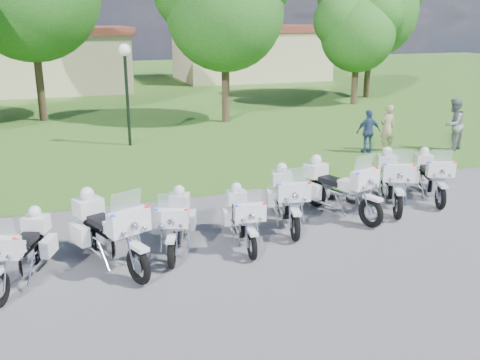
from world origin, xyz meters
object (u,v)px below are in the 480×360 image
object	(u,v)px
motorcycle_3	(243,217)
motorcycle_7	(430,175)
lamp_post	(126,69)
motorcycle_4	(287,197)
motorcycle_0	(22,249)
bystander_b	(453,125)
motorcycle_6	(391,179)
bystander_a	(387,128)
motorcycle_2	(176,222)
bystander_c	(368,132)
motorcycle_1	(108,230)
motorcycle_5	(338,187)

from	to	relation	value
motorcycle_3	motorcycle_7	distance (m)	5.96
motorcycle_7	lamp_post	distance (m)	11.47
motorcycle_4	motorcycle_7	bearing A→B (deg)	-160.23
motorcycle_0	bystander_b	distance (m)	15.68
motorcycle_6	bystander_a	xyz separation A→B (m)	(3.26, 5.16, 0.15)
lamp_post	bystander_a	distance (m)	9.86
motorcycle_2	bystander_c	world-z (taller)	bystander_c
bystander_b	lamp_post	bearing A→B (deg)	-47.66
motorcycle_7	bystander_b	xyz separation A→B (m)	(4.24, 4.29, 0.32)
bystander_a	motorcycle_4	bearing A→B (deg)	38.37
motorcycle_1	motorcycle_6	bearing A→B (deg)	166.69
motorcycle_0	motorcycle_3	xyz separation A→B (m)	(4.45, 0.38, -0.03)
motorcycle_2	bystander_c	xyz separation A→B (m)	(8.33, 6.04, 0.17)
motorcycle_2	motorcycle_4	size ratio (longest dim) A/B	0.90
motorcycle_0	bystander_a	size ratio (longest dim) A/B	1.25
motorcycle_2	lamp_post	distance (m)	10.24
motorcycle_4	bystander_c	xyz separation A→B (m)	(5.55, 5.47, 0.11)
motorcycle_1	motorcycle_6	distance (m)	7.42
motorcycle_7	lamp_post	world-z (taller)	lamp_post
motorcycle_2	motorcycle_1	bearing A→B (deg)	30.71
motorcycle_0	bystander_c	distance (m)	13.10
motorcycle_5	lamp_post	xyz separation A→B (m)	(-3.93, 9.21, 2.19)
lamp_post	motorcycle_0	bearing A→B (deg)	-107.63
motorcycle_0	motorcycle_2	bearing A→B (deg)	-148.96
motorcycle_2	motorcycle_6	distance (m)	5.97
bystander_b	bystander_c	world-z (taller)	bystander_b
motorcycle_4	bystander_a	distance (m)	8.45
motorcycle_5	motorcycle_7	distance (m)	3.05
motorcycle_0	bystander_a	distance (m)	13.85
motorcycle_2	bystander_b	bearing A→B (deg)	-136.21
motorcycle_5	bystander_b	bearing A→B (deg)	-166.29
motorcycle_1	lamp_post	distance (m)	10.65
motorcycle_7	bystander_b	distance (m)	6.04
motorcycle_6	bystander_c	bearing A→B (deg)	-92.09
motorcycle_0	lamp_post	xyz separation A→B (m)	(3.33, 10.47, 2.27)
motorcycle_1	bystander_a	distance (m)	12.37
motorcycle_2	lamp_post	bearing A→B (deg)	-73.25
motorcycle_2	motorcycle_7	bearing A→B (deg)	-152.55
motorcycle_5	bystander_c	world-z (taller)	motorcycle_5
motorcycle_1	motorcycle_5	xyz separation A→B (m)	(5.66, 1.07, -0.02)
motorcycle_7	motorcycle_2	bearing A→B (deg)	29.38
lamp_post	bystander_c	world-z (taller)	lamp_post
bystander_b	motorcycle_2	bearing A→B (deg)	-0.27
motorcycle_5	lamp_post	bearing A→B (deg)	-85.87
motorcycle_2	bystander_a	bearing A→B (deg)	-127.72
motorcycle_0	motorcycle_2	xyz separation A→B (m)	(3.02, 0.50, -0.02)
bystander_c	motorcycle_6	bearing A→B (deg)	68.41
motorcycle_0	bystander_b	xyz separation A→B (m)	(14.52, 5.92, 0.33)
motorcycle_0	motorcycle_1	distance (m)	1.61
motorcycle_4	bystander_b	distance (m)	9.99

